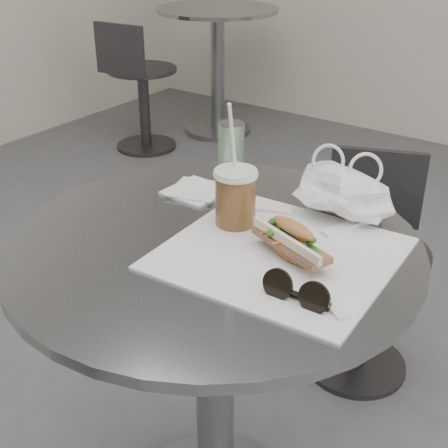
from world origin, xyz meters
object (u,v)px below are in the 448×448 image
Objects in this scene: cafe_table at (215,359)px; bg_chair at (139,94)px; chair_far at (365,280)px; banh_mi at (292,241)px; bg_table at (218,56)px; drink_can at (231,147)px; iced_coffee at (236,197)px; sunglasses at (296,293)px.

cafe_table reaches higher than bg_chair.
chair_far is 2.05m from bg_chair.
cafe_table is 0.34m from banh_mi.
bg_table is (-1.60, 2.20, -0.00)m from cafe_table.
bg_table is 0.55m from bg_chair.
bg_chair is at bearing -49.91° from chair_far.
bg_table is at bearing -63.69° from chair_far.
bg_table reaches higher than chair_far.
chair_far is 3.10× the size of banh_mi.
drink_can reaches higher than chair_far.
iced_coffee is at bearing 92.37° from cafe_table.
cafe_table is 1.05× the size of bg_chair.
cafe_table is 2.46m from bg_chair.
chair_far is at bearing 87.27° from iced_coffee.
cafe_table is 3.14× the size of iced_coffee.
bg_chair is 2.45m from iced_coffee.
bg_table is at bearing 126.03° from cafe_table.
iced_coffee is (1.77, -1.62, 0.47)m from bg_chair.
bg_table is 3.06× the size of iced_coffee.
banh_mi is at bearing -47.02° from bg_chair.
chair_far is (1.63, -1.49, -0.17)m from bg_table.
iced_coffee is at bearing -48.49° from bg_chair.
sunglasses is (0.22, -0.09, 0.29)m from cafe_table.
cafe_table is 1.03× the size of bg_table.
drink_can is at bearing 159.56° from banh_mi.
banh_mi is 1.87× the size of drink_can.
cafe_table is 3.60× the size of banh_mi.
drink_can reaches higher than sunglasses.
bg_chair is 2.59m from banh_mi.
chair_far is 0.94m from sunglasses.
drink_can reaches higher than bg_chair.
bg_chair is (-1.77, 1.70, -0.14)m from cafe_table.
banh_mi reaches higher than cafe_table.
sunglasses is at bearing -21.30° from cafe_table.
bg_chair is at bearing 136.29° from cafe_table.
chair_far is at bearing 119.95° from banh_mi.
iced_coffee is (-0.03, -0.64, 0.50)m from chair_far.
banh_mi is (0.15, 0.02, 0.31)m from cafe_table.
banh_mi is 0.13m from sunglasses.
cafe_table is at bearing -53.97° from bg_table.
chair_far is at bearing 102.98° from sunglasses.
bg_table is 2.94m from sunglasses.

